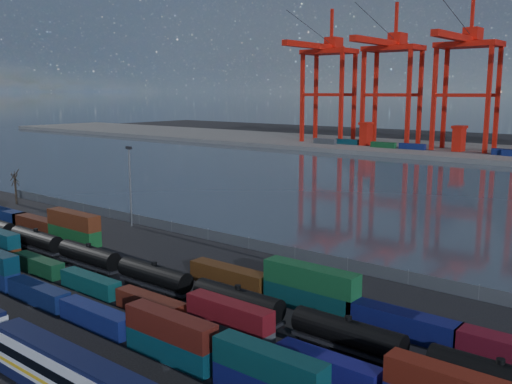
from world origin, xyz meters
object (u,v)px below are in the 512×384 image
Objects in this scene: passenger_train at (76,381)px; bare_tree at (15,187)px; gantry_cranes at (510,56)px; tanker_string at (154,276)px.

bare_tree reaches higher than passenger_train.
gantry_cranes is (63.70, 180.06, 37.56)m from bare_tree.
passenger_train is 0.71× the size of tanker_string.
gantry_cranes is (-28.81, 224.27, 39.44)m from passenger_train.
gantry_cranes is (-10.74, 199.75, 39.90)m from tanker_string.
gantry_cranes reaches higher than bare_tree.
bare_tree is (-74.44, 19.69, 2.33)m from tanker_string.
bare_tree is at bearing 154.46° from passenger_train.
tanker_string is at bearing -14.82° from bare_tree.
passenger_train is 30.46m from tanker_string.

